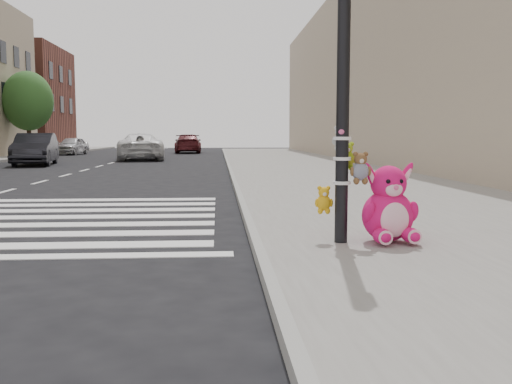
{
  "coord_description": "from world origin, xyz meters",
  "views": [
    {
      "loc": [
        1.06,
        -5.18,
        1.49
      ],
      "look_at": [
        1.55,
        2.11,
        0.75
      ],
      "focal_mm": 40.0,
      "sensor_mm": 36.0,
      "label": 1
    }
  ],
  "objects_px": {
    "red_teddy": "(389,226)",
    "car_dark_far": "(35,149)",
    "pink_bunny": "(389,209)",
    "car_white_near": "(140,147)",
    "signal_pole": "(344,107)"
  },
  "relations": [
    {
      "from": "red_teddy",
      "to": "car_white_near",
      "type": "xyz_separation_m",
      "value": [
        -6.9,
        26.45,
        0.54
      ]
    },
    {
      "from": "signal_pole",
      "to": "pink_bunny",
      "type": "relative_size",
      "value": 3.91
    },
    {
      "from": "pink_bunny",
      "to": "red_teddy",
      "type": "bearing_deg",
      "value": 66.94
    },
    {
      "from": "pink_bunny",
      "to": "red_teddy",
      "type": "relative_size",
      "value": 5.28
    },
    {
      "from": "pink_bunny",
      "to": "car_dark_far",
      "type": "xyz_separation_m",
      "value": [
        -11.0,
        21.46,
        0.22
      ]
    },
    {
      "from": "signal_pole",
      "to": "pink_bunny",
      "type": "bearing_deg",
      "value": -2.3
    },
    {
      "from": "car_dark_far",
      "to": "car_white_near",
      "type": "relative_size",
      "value": 0.85
    },
    {
      "from": "pink_bunny",
      "to": "car_dark_far",
      "type": "distance_m",
      "value": 24.11
    },
    {
      "from": "car_white_near",
      "to": "pink_bunny",
      "type": "bearing_deg",
      "value": 95.82
    },
    {
      "from": "pink_bunny",
      "to": "car_white_near",
      "type": "relative_size",
      "value": 0.18
    },
    {
      "from": "pink_bunny",
      "to": "car_dark_far",
      "type": "relative_size",
      "value": 0.22
    },
    {
      "from": "pink_bunny",
      "to": "car_dark_far",
      "type": "bearing_deg",
      "value": 111.91
    },
    {
      "from": "car_dark_far",
      "to": "pink_bunny",
      "type": "bearing_deg",
      "value": -71.76
    },
    {
      "from": "red_teddy",
      "to": "car_dark_far",
      "type": "distance_m",
      "value": 23.67
    },
    {
      "from": "signal_pole",
      "to": "pink_bunny",
      "type": "xyz_separation_m",
      "value": [
        0.59,
        -0.02,
        -1.27
      ]
    }
  ]
}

